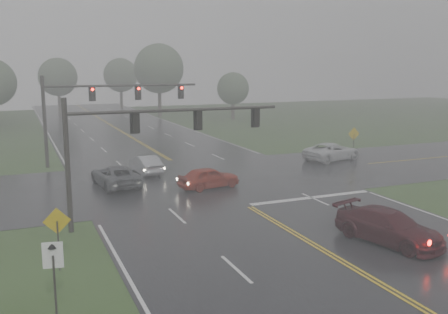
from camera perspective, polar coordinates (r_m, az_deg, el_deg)
name	(u,v)px	position (r m, az deg, el deg)	size (l,w,h in m)	color
main_road	(213,185)	(34.88, -1.31, -3.25)	(18.00, 160.00, 0.02)	black
cross_street	(203,179)	(36.70, -2.46, -2.57)	(120.00, 14.00, 0.02)	black
stop_bar	(311,198)	(32.04, 9.96, -4.64)	(8.50, 0.50, 0.01)	silver
sedan_maroon	(388,243)	(25.09, 18.19, -9.27)	(2.16, 5.32, 1.54)	#360910
sedan_red	(209,188)	(34.10, -1.74, -3.57)	(1.71, 4.26, 1.45)	#9C1C0E
sedan_silver	(146,173)	(39.15, -8.92, -1.87)	(1.49, 4.26, 1.40)	#A1A3A8
car_grey	(116,186)	(35.38, -12.26, -3.29)	(2.41, 5.22, 1.45)	#4C4E53
pickup_white	(332,160)	(45.14, 12.22, -0.35)	(2.54, 5.51, 1.53)	silver
signal_gantry_near	(138,135)	(25.95, -9.84, 2.45)	(11.58, 0.29, 6.72)	black
signal_gantry_far	(95,102)	(43.23, -14.58, 6.09)	(13.07, 0.38, 7.46)	black
sign_diamond_west	(57,228)	(21.30, -18.50, -7.76)	(1.10, 0.11, 2.64)	black
sign_arrow_white	(54,269)	(16.78, -18.89, -11.97)	(0.63, 0.17, 2.84)	black
sign_diamond_east	(354,138)	(46.02, 14.60, 2.17)	(1.18, 0.09, 2.84)	black
tree_ne_a	(159,69)	(83.15, -7.45, 9.99)	(8.06, 8.06, 11.84)	#30281F
tree_n_mid	(58,77)	(91.13, -18.45, 8.66)	(6.56, 6.56, 9.64)	#30281F
tree_e_near	(233,89)	(77.49, 1.03, 7.83)	(4.97, 4.97, 7.30)	#30281F
tree_n_far	(121,75)	(101.22, -11.74, 9.14)	(6.66, 6.66, 9.78)	#30281F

